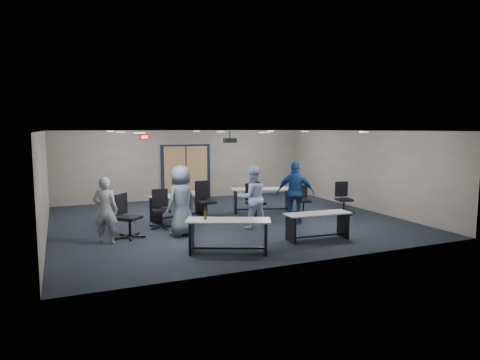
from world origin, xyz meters
name	(u,v)px	position (x,y,z in m)	size (l,w,h in m)	color
floor	(227,220)	(0.00, 0.00, 0.00)	(10.00, 10.00, 0.00)	black
back_wall	(186,165)	(0.00, 4.50, 1.35)	(10.00, 0.04, 2.70)	slate
front_wall	(307,198)	(0.00, -4.50, 1.35)	(10.00, 0.04, 2.70)	slate
left_wall	(44,185)	(-5.00, 0.00, 1.35)	(0.04, 9.00, 2.70)	slate
right_wall	(362,170)	(5.00, 0.00, 1.35)	(0.04, 9.00, 2.70)	slate
ceiling	(227,131)	(0.00, 0.00, 2.70)	(10.00, 9.00, 0.04)	silver
double_door	(186,172)	(0.00, 4.46, 1.05)	(2.00, 0.07, 2.20)	black
exit_sign	(145,137)	(-1.60, 4.44, 2.45)	(0.32, 0.07, 0.18)	black
ceiling_projector	(230,140)	(0.30, 0.50, 2.40)	(0.35, 0.32, 0.37)	black
ceiling_can_lights	(224,132)	(0.00, 0.25, 2.67)	(6.24, 5.74, 0.02)	silver
table_front_left	(228,230)	(-1.22, -3.20, 0.52)	(1.95, 1.33, 1.03)	beige
table_front_right	(318,221)	(1.25, -3.01, 0.46)	(1.70, 0.66, 0.68)	beige
table_back_left	(179,202)	(-1.27, 0.76, 0.53)	(2.00, 1.23, 0.89)	beige
table_back_right	(262,196)	(1.51, 0.71, 0.55)	(2.09, 1.22, 0.80)	beige
chair_back_a	(161,209)	(-2.06, -0.22, 0.54)	(0.67, 0.67, 1.07)	black
chair_back_b	(206,200)	(-0.55, 0.38, 0.58)	(0.73, 0.73, 1.17)	black
chair_back_c	(256,202)	(0.85, -0.24, 0.55)	(0.69, 0.69, 1.10)	black
chair_back_d	(304,200)	(2.67, -0.04, 0.46)	(0.58, 0.58, 0.92)	black
chair_loose_left	(130,216)	(-3.04, -1.01, 0.56)	(0.71, 0.71, 1.13)	black
chair_loose_right	(344,198)	(3.82, -0.63, 0.52)	(0.66, 0.66, 1.05)	black
person_gray	(105,210)	(-3.65, -1.31, 0.82)	(0.60, 0.39, 1.63)	gray
person_plaid	(182,201)	(-1.75, -1.25, 0.92)	(0.89, 0.58, 1.83)	slate
person_lightblue	(252,197)	(0.26, -1.26, 0.87)	(0.85, 0.66, 1.74)	#B9C8F5
person_navy	(296,193)	(1.66, -1.23, 0.92)	(1.07, 0.45, 1.83)	navy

